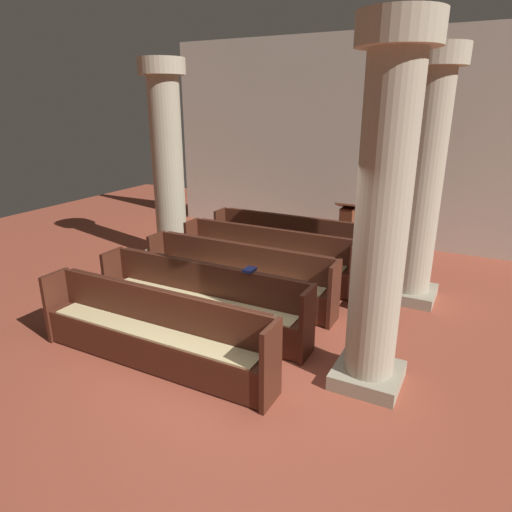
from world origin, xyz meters
TOP-DOWN VIEW (x-y plane):
  - ground_plane at (0.00, 0.00)m, footprint 19.20×19.20m
  - back_wall at (0.00, 6.08)m, footprint 10.00×0.16m
  - pew_row_0 at (-0.91, 3.78)m, footprint 3.27×0.47m
  - pew_row_1 at (-0.91, 2.74)m, footprint 3.27×0.46m
  - pew_row_2 at (-0.91, 1.69)m, footprint 3.27×0.47m
  - pew_row_3 at (-0.91, 0.65)m, footprint 3.27×0.46m
  - pew_row_4 at (-0.91, -0.40)m, footprint 3.27×0.46m
  - pillar_aisle_side at (1.51, 3.14)m, footprint 0.89×0.89m
  - pillar_far_side at (-3.29, 3.09)m, footprint 0.89×0.89m
  - pillar_aisle_rear at (1.51, 0.46)m, footprint 0.81×0.81m
  - lectern at (-0.16, 5.08)m, footprint 0.48×0.45m
  - hymn_book at (-0.24, 0.84)m, footprint 0.13×0.19m
  - kneeler_box_navy at (1.05, 2.36)m, footprint 0.36×0.25m

SIDE VIEW (x-z plane):
  - ground_plane at x=0.00m, z-range 0.00..0.00m
  - kneeler_box_navy at x=1.05m, z-range 0.00..0.26m
  - lectern at x=-0.16m, z-range -0.09..0.99m
  - pew_row_0 at x=-0.91m, z-range 0.03..0.97m
  - pew_row_1 at x=-0.91m, z-range 0.03..0.97m
  - pew_row_2 at x=-0.91m, z-range 0.03..0.97m
  - pew_row_3 at x=-0.91m, z-range 0.03..0.97m
  - pew_row_4 at x=-0.91m, z-range 0.03..0.97m
  - hymn_book at x=-0.24m, z-range 0.95..0.98m
  - pillar_aisle_side at x=1.51m, z-range 0.07..3.94m
  - pillar_far_side at x=-3.29m, z-range 0.07..3.94m
  - pillar_aisle_rear at x=1.51m, z-range 0.07..3.94m
  - back_wall at x=0.00m, z-range 0.00..4.50m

